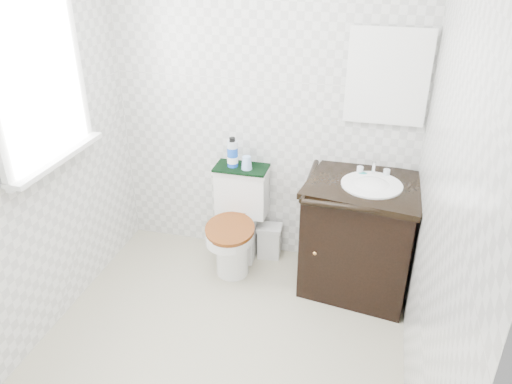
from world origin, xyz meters
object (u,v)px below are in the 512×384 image
at_px(cup, 247,163).
at_px(toilet, 238,225).
at_px(vanity, 362,234).
at_px(mouthwash_bottle, 232,153).
at_px(trash_bin, 269,241).

bearing_deg(cup, toilet, -118.22).
relative_size(toilet, vanity, 0.80).
height_order(mouthwash_bottle, cup, mouthwash_bottle).
bearing_deg(vanity, trash_bin, 164.14).
distance_m(vanity, mouthwash_bottle, 1.07).
height_order(vanity, mouthwash_bottle, mouthwash_bottle).
xyz_separation_m(mouthwash_bottle, cup, (0.11, -0.02, -0.05)).
bearing_deg(cup, mouthwash_bottle, 169.50).
bearing_deg(cup, trash_bin, 12.77).
height_order(toilet, cup, cup).
xyz_separation_m(vanity, mouthwash_bottle, (-0.97, 0.18, 0.42)).
distance_m(toilet, mouthwash_bottle, 0.54).
bearing_deg(vanity, cup, 169.49).
xyz_separation_m(toilet, trash_bin, (0.21, 0.13, -0.19)).
relative_size(vanity, cup, 9.51).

